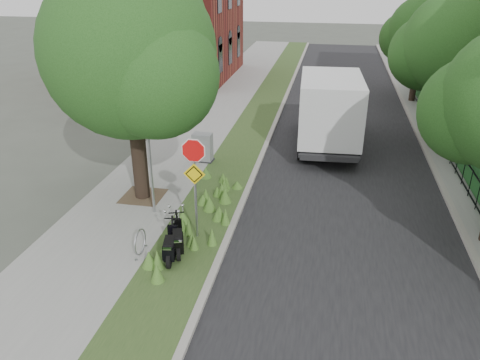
{
  "coord_description": "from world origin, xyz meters",
  "views": [
    {
      "loc": [
        2.16,
        -10.95,
        7.5
      ],
      "look_at": [
        -0.42,
        2.27,
        1.3
      ],
      "focal_mm": 35.0,
      "sensor_mm": 36.0,
      "label": 1
    }
  ],
  "objects_px": {
    "box_truck": "(329,108)",
    "utility_cabinet": "(203,148)",
    "scooter_near": "(178,242)",
    "sign_assembly": "(194,169)",
    "scooter_far": "(170,249)"
  },
  "relations": [
    {
      "from": "sign_assembly",
      "to": "box_truck",
      "type": "distance_m",
      "value": 9.5
    },
    {
      "from": "sign_assembly",
      "to": "box_truck",
      "type": "xyz_separation_m",
      "value": [
        3.58,
        8.79,
        -0.5
      ]
    },
    {
      "from": "box_truck",
      "to": "utility_cabinet",
      "type": "xyz_separation_m",
      "value": [
        -4.98,
        -2.95,
        -1.15
      ]
    },
    {
      "from": "box_truck",
      "to": "utility_cabinet",
      "type": "relative_size",
      "value": 5.42
    },
    {
      "from": "scooter_far",
      "to": "utility_cabinet",
      "type": "relative_size",
      "value": 1.3
    },
    {
      "from": "sign_assembly",
      "to": "scooter_far",
      "type": "distance_m",
      "value": 2.3
    },
    {
      "from": "utility_cabinet",
      "to": "sign_assembly",
      "type": "bearing_deg",
      "value": -76.51
    },
    {
      "from": "box_truck",
      "to": "utility_cabinet",
      "type": "distance_m",
      "value": 5.9
    },
    {
      "from": "sign_assembly",
      "to": "scooter_far",
      "type": "height_order",
      "value": "sign_assembly"
    },
    {
      "from": "scooter_near",
      "to": "utility_cabinet",
      "type": "bearing_deg",
      "value": 99.4
    },
    {
      "from": "scooter_near",
      "to": "box_truck",
      "type": "bearing_deg",
      "value": 68.34
    },
    {
      "from": "scooter_near",
      "to": "utility_cabinet",
      "type": "xyz_separation_m",
      "value": [
        -1.12,
        6.77,
        0.21
      ]
    },
    {
      "from": "scooter_near",
      "to": "utility_cabinet",
      "type": "distance_m",
      "value": 6.87
    },
    {
      "from": "scooter_near",
      "to": "utility_cabinet",
      "type": "relative_size",
      "value": 1.25
    },
    {
      "from": "box_truck",
      "to": "scooter_far",
      "type": "bearing_deg",
      "value": -111.39
    }
  ]
}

